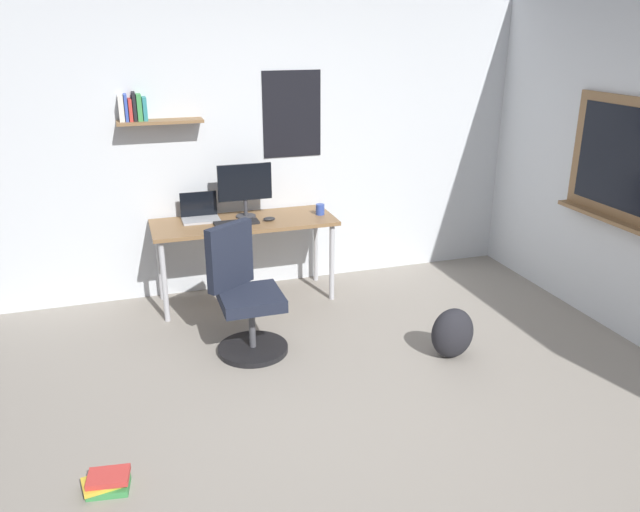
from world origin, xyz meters
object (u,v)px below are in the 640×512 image
Objects in this scene: office_chair at (245,299)px; coffee_mug at (320,209)px; desk at (244,229)px; monitor_primary at (245,187)px; book_stack_on_floor at (107,482)px; laptop at (200,213)px; computer_mouse at (269,219)px; backpack at (452,333)px; keyboard at (236,223)px.

coffee_mug is (0.86, 0.88, 0.36)m from office_chair.
office_chair is at bearing -101.83° from desk.
book_stack_on_floor is at bearing -118.43° from monitor_primary.
computer_mouse is at bearing -21.32° from laptop.
coffee_mug is at bearing 49.18° from book_stack_on_floor.
coffee_mug reaches higher than backpack.
laptop is (-0.16, 1.04, 0.37)m from office_chair.
book_stack_on_floor is (-1.86, -2.16, -0.72)m from coffee_mug.
office_chair reaches higher than computer_mouse.
monitor_primary is 0.33m from keyboard.
laptop is 0.59m from computer_mouse.
office_chair is 1.28m from coffee_mug.
desk reaches higher than backpack.
office_chair reaches higher than desk.
laptop is 1.03m from coffee_mug.
monitor_primary is at bearing 77.12° from office_chair.
laptop is at bearing 158.68° from computer_mouse.
monitor_primary is at bearing 169.57° from coffee_mug.
laptop is at bearing 70.00° from book_stack_on_floor.
desk is 4.17× the size of keyboard.
computer_mouse is (0.20, -0.07, 0.09)m from desk.
coffee_mug is at bearing -1.96° from desk.
office_chair is 3.06× the size of laptop.
office_chair is at bearing -102.88° from monitor_primary.
coffee_mug reaches higher than keyboard.
computer_mouse is 0.40× the size of book_stack_on_floor.
monitor_primary is at bearing 126.64° from backpack.
desk is at bearing 160.23° from computer_mouse.
laptop reaches higher than computer_mouse.
keyboard reaches higher than backpack.
laptop is at bearing 157.79° from desk.
monitor_primary is (0.39, -0.05, 0.22)m from laptop.
backpack is 2.50m from book_stack_on_floor.
office_chair reaches higher than backpack.
monitor_primary is 4.46× the size of computer_mouse.
keyboard is (0.27, -0.21, -0.04)m from laptop.
coffee_mug is (0.75, 0.05, 0.04)m from keyboard.
desk is at bearing 78.17° from office_chair.
monitor_primary is at bearing 61.57° from book_stack_on_floor.
book_stack_on_floor is at bearing -123.51° from computer_mouse.
book_stack_on_floor is (-1.00, -1.28, -0.36)m from office_chair.
monitor_primary reaches higher than backpack.
coffee_mug is 2.94m from book_stack_on_floor.
office_chair is 1.18m from monitor_primary.
laptop is at bearing 172.87° from monitor_primary.
desk is 16.77× the size of coffee_mug.
desk is 0.23m from computer_mouse.
desk is 0.68m from coffee_mug.
coffee_mug is at bearing 3.82° from keyboard.
computer_mouse reaches higher than keyboard.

